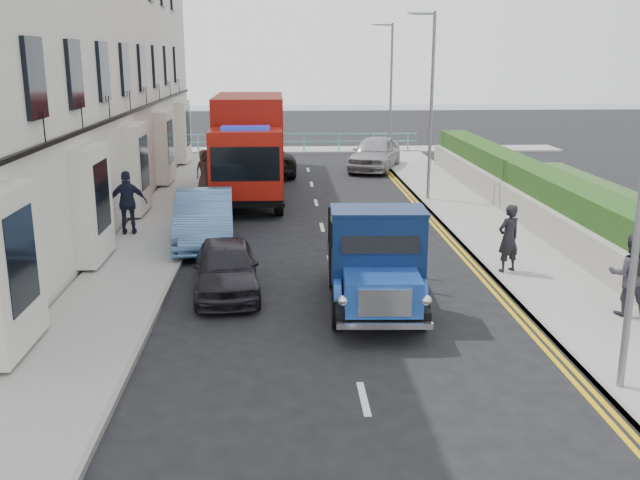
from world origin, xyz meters
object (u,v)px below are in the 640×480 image
at_px(parked_car_front, 226,267).
at_px(lamp_mid, 428,96).
at_px(pedestrian_east_near, 508,238).
at_px(bedford_lorry, 377,267).
at_px(red_lorry, 249,145).
at_px(lamp_near, 639,154).
at_px(lamp_far, 389,85).

bearing_deg(parked_car_front, lamp_mid, 52.17).
height_order(lamp_mid, pedestrian_east_near, lamp_mid).
bearing_deg(pedestrian_east_near, bedford_lorry, 11.02).
bearing_deg(red_lorry, parked_car_front, -90.95).
relative_size(lamp_near, lamp_far, 1.00).
bearing_deg(lamp_mid, parked_car_front, -123.03).
relative_size(lamp_near, parked_car_front, 1.89).
height_order(parked_car_front, pedestrian_east_near, pedestrian_east_near).
distance_m(red_lorry, parked_car_front, 11.46).
bearing_deg(parked_car_front, red_lorry, 84.69).
relative_size(bedford_lorry, pedestrian_east_near, 2.90).
height_order(lamp_far, parked_car_front, lamp_far).
height_order(lamp_mid, parked_car_front, lamp_mid).
relative_size(lamp_mid, pedestrian_east_near, 4.02).
xyz_separation_m(lamp_mid, pedestrian_east_near, (0.22, -9.50, -3.01)).
xyz_separation_m(parked_car_front, pedestrian_east_near, (7.03, 0.97, 0.36)).
relative_size(lamp_near, pedestrian_east_near, 4.02).
bearing_deg(pedestrian_east_near, parked_car_front, -16.16).
distance_m(lamp_near, parked_car_front, 9.39).
bearing_deg(lamp_mid, bedford_lorry, -106.01).
bearing_deg(red_lorry, lamp_mid, -7.99).
bearing_deg(lamp_near, bedford_lorry, 131.57).
bearing_deg(lamp_near, pedestrian_east_near, 88.04).
xyz_separation_m(lamp_far, parked_car_front, (-6.81, -20.47, -3.36)).
height_order(lamp_near, lamp_mid, same).
bearing_deg(parked_car_front, pedestrian_east_near, 3.09).
bearing_deg(bedford_lorry, lamp_mid, 76.74).
height_order(lamp_mid, red_lorry, lamp_mid).
height_order(bedford_lorry, red_lorry, red_lorry).
bearing_deg(red_lorry, lamp_near, -68.77).
relative_size(lamp_mid, parked_car_front, 1.89).
relative_size(lamp_far, red_lorry, 0.93).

